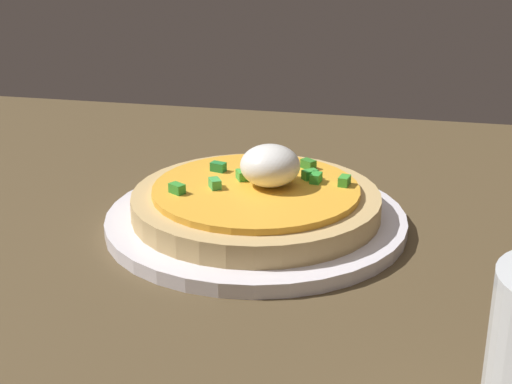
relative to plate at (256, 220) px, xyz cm
name	(u,v)px	position (x,y,z in cm)	size (l,w,h in cm)	color
dining_table	(298,284)	(-4.74, 6.55, -2.15)	(98.48, 86.28, 3.15)	brown
plate	(256,220)	(0.00, 0.00, 0.00)	(25.39, 25.39, 1.16)	white
pizza	(257,198)	(-0.09, -0.06, 2.00)	(20.92, 20.92, 5.94)	tan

